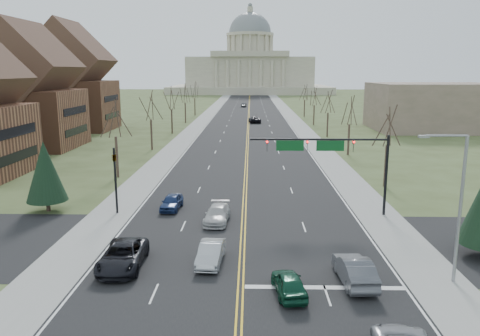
{
  "coord_description": "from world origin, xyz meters",
  "views": [
    {
      "loc": [
        0.55,
        -26.87,
        12.66
      ],
      "look_at": [
        -0.5,
        19.39,
        3.0
      ],
      "focal_mm": 35.0,
      "sensor_mm": 36.0,
      "label": 1
    }
  ],
  "objects_px": {
    "car_nb_outer_lead": "(355,270)",
    "car_sb_outer_lead": "(123,256)",
    "signal_left": "(115,173)",
    "car_far_nb": "(255,119)",
    "car_sb_inner_second": "(217,214)",
    "car_sb_outer_second": "(172,202)",
    "car_nb_inner_lead": "(289,283)",
    "signal_mast": "(329,151)",
    "car_far_sb": "(244,105)",
    "car_sb_inner_lead": "(211,253)",
    "street_light": "(457,199)"
  },
  "relations": [
    {
      "from": "car_sb_outer_lead",
      "to": "car_sb_inner_second",
      "type": "distance_m",
      "value": 10.96
    },
    {
      "from": "car_sb_outer_second",
      "to": "car_nb_outer_lead",
      "type": "bearing_deg",
      "value": -43.89
    },
    {
      "from": "car_sb_inner_lead",
      "to": "car_far_sb",
      "type": "bearing_deg",
      "value": 94.14
    },
    {
      "from": "car_sb_inner_second",
      "to": "car_far_nb",
      "type": "relative_size",
      "value": 0.84
    },
    {
      "from": "car_nb_inner_lead",
      "to": "car_sb_inner_second",
      "type": "xyz_separation_m",
      "value": [
        -5.06,
        13.02,
        0.02
      ]
    },
    {
      "from": "signal_mast",
      "to": "car_far_sb",
      "type": "height_order",
      "value": "signal_mast"
    },
    {
      "from": "car_nb_outer_lead",
      "to": "car_sb_inner_second",
      "type": "xyz_separation_m",
      "value": [
        -9.15,
        11.39,
        -0.12
      ]
    },
    {
      "from": "car_sb_inner_second",
      "to": "car_far_nb",
      "type": "distance_m",
      "value": 77.9
    },
    {
      "from": "car_sb_inner_second",
      "to": "signal_left",
      "type": "bearing_deg",
      "value": 169.43
    },
    {
      "from": "signal_left",
      "to": "car_far_nb",
      "type": "relative_size",
      "value": 1.06
    },
    {
      "from": "signal_left",
      "to": "car_sb_inner_lead",
      "type": "distance_m",
      "value": 14.84
    },
    {
      "from": "car_nb_outer_lead",
      "to": "car_sb_outer_lead",
      "type": "relative_size",
      "value": 0.87
    },
    {
      "from": "signal_left",
      "to": "car_far_sb",
      "type": "xyz_separation_m",
      "value": [
        9.58,
        125.83,
        -2.94
      ]
    },
    {
      "from": "car_sb_inner_second",
      "to": "car_nb_outer_lead",
      "type": "bearing_deg",
      "value": -47.4
    },
    {
      "from": "street_light",
      "to": "car_sb_outer_lead",
      "type": "bearing_deg",
      "value": 175.38
    },
    {
      "from": "signal_mast",
      "to": "car_sb_inner_lead",
      "type": "relative_size",
      "value": 2.83
    },
    {
      "from": "car_sb_inner_lead",
      "to": "car_sb_inner_second",
      "type": "xyz_separation_m",
      "value": [
        -0.18,
        8.69,
        -0.02
      ]
    },
    {
      "from": "car_nb_inner_lead",
      "to": "car_far_sb",
      "type": "distance_m",
      "value": 141.3
    },
    {
      "from": "signal_mast",
      "to": "car_sb_outer_lead",
      "type": "height_order",
      "value": "signal_mast"
    },
    {
      "from": "street_light",
      "to": "car_sb_inner_lead",
      "type": "height_order",
      "value": "street_light"
    },
    {
      "from": "car_sb_inner_lead",
      "to": "car_sb_outer_second",
      "type": "bearing_deg",
      "value": 114.95
    },
    {
      "from": "street_light",
      "to": "car_nb_inner_lead",
      "type": "distance_m",
      "value": 11.08
    },
    {
      "from": "signal_left",
      "to": "car_far_nb",
      "type": "distance_m",
      "value": 76.61
    },
    {
      "from": "signal_mast",
      "to": "car_sb_inner_lead",
      "type": "xyz_separation_m",
      "value": [
        -9.51,
        -11.05,
        -5.04
      ]
    },
    {
      "from": "car_nb_outer_lead",
      "to": "car_sb_outer_lead",
      "type": "xyz_separation_m",
      "value": [
        -14.67,
        1.91,
        -0.02
      ]
    },
    {
      "from": "car_nb_outer_lead",
      "to": "car_far_nb",
      "type": "height_order",
      "value": "car_nb_outer_lead"
    },
    {
      "from": "signal_mast",
      "to": "car_far_sb",
      "type": "bearing_deg",
      "value": 94.26
    },
    {
      "from": "car_sb_outer_lead",
      "to": "car_sb_outer_second",
      "type": "height_order",
      "value": "car_sb_outer_lead"
    },
    {
      "from": "car_sb_inner_second",
      "to": "car_sb_outer_second",
      "type": "bearing_deg",
      "value": 144.61
    },
    {
      "from": "signal_mast",
      "to": "car_far_nb",
      "type": "distance_m",
      "value": 75.83
    },
    {
      "from": "street_light",
      "to": "car_nb_outer_lead",
      "type": "distance_m",
      "value": 7.31
    },
    {
      "from": "car_nb_inner_lead",
      "to": "car_sb_inner_lead",
      "type": "bearing_deg",
      "value": -49.22
    },
    {
      "from": "signal_left",
      "to": "car_far_nb",
      "type": "height_order",
      "value": "signal_left"
    },
    {
      "from": "signal_left",
      "to": "car_nb_inner_lead",
      "type": "height_order",
      "value": "signal_left"
    },
    {
      "from": "car_sb_outer_second",
      "to": "car_sb_inner_lead",
      "type": "bearing_deg",
      "value": -65.34
    },
    {
      "from": "car_sb_inner_second",
      "to": "car_far_sb",
      "type": "relative_size",
      "value": 1.06
    },
    {
      "from": "car_sb_inner_second",
      "to": "car_far_sb",
      "type": "height_order",
      "value": "car_far_sb"
    },
    {
      "from": "car_sb_outer_lead",
      "to": "car_sb_inner_lead",
      "type": "bearing_deg",
      "value": 6.01
    },
    {
      "from": "signal_mast",
      "to": "car_far_nb",
      "type": "xyz_separation_m",
      "value": [
        -5.9,
        75.43,
        -4.96
      ]
    },
    {
      "from": "street_light",
      "to": "car_sb_outer_second",
      "type": "xyz_separation_m",
      "value": [
        -19.48,
        14.79,
        -4.52
      ]
    },
    {
      "from": "signal_mast",
      "to": "car_nb_outer_lead",
      "type": "relative_size",
      "value": 2.45
    },
    {
      "from": "street_light",
      "to": "car_far_sb",
      "type": "relative_size",
      "value": 2.02
    },
    {
      "from": "street_light",
      "to": "car_sb_inner_second",
      "type": "relative_size",
      "value": 1.91
    },
    {
      "from": "car_nb_inner_lead",
      "to": "signal_left",
      "type": "bearing_deg",
      "value": -54.65
    },
    {
      "from": "car_sb_inner_second",
      "to": "car_sb_inner_lead",
      "type": "bearing_deg",
      "value": -84.98
    },
    {
      "from": "street_light",
      "to": "car_sb_inner_lead",
      "type": "xyz_separation_m",
      "value": [
        -14.81,
        2.44,
        -4.51
      ]
    },
    {
      "from": "signal_mast",
      "to": "car_nb_inner_lead",
      "type": "distance_m",
      "value": 16.86
    },
    {
      "from": "signal_left",
      "to": "car_sb_outer_lead",
      "type": "height_order",
      "value": "signal_left"
    },
    {
      "from": "signal_mast",
      "to": "street_light",
      "type": "bearing_deg",
      "value": -68.59
    },
    {
      "from": "car_sb_outer_lead",
      "to": "car_sb_outer_second",
      "type": "distance_m",
      "value": 13.17
    }
  ]
}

